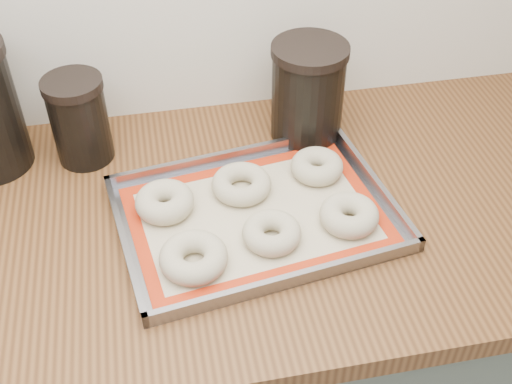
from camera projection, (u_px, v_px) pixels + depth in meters
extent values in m
cube|color=#586357|center=(195.00, 370.00, 1.41)|extent=(3.00, 0.65, 0.86)
cube|color=brown|center=(178.00, 225.00, 1.11)|extent=(3.06, 0.68, 0.04)
cube|color=gray|center=(256.00, 217.00, 1.10)|extent=(0.50, 0.39, 0.00)
cube|color=gray|center=(228.00, 157.00, 1.20)|extent=(0.46, 0.08, 0.02)
cube|color=gray|center=(291.00, 280.00, 0.98)|extent=(0.46, 0.08, 0.02)
cube|color=gray|center=(124.00, 244.00, 1.03)|extent=(0.06, 0.33, 0.02)
cube|color=gray|center=(375.00, 183.00, 1.14)|extent=(0.06, 0.33, 0.02)
cube|color=#C6B793|center=(256.00, 216.00, 1.10)|extent=(0.46, 0.35, 0.00)
cube|color=#B8280C|center=(232.00, 168.00, 1.19)|extent=(0.42, 0.08, 0.00)
cube|color=#B8280C|center=(284.00, 272.00, 1.00)|extent=(0.42, 0.08, 0.00)
cube|color=#B8280C|center=(141.00, 244.00, 1.04)|extent=(0.06, 0.25, 0.00)
cube|color=#B8280C|center=(361.00, 190.00, 1.14)|extent=(0.06, 0.25, 0.00)
torus|color=#BCB091|center=(194.00, 257.00, 1.00)|extent=(0.14, 0.14, 0.04)
torus|color=#BCB091|center=(272.00, 233.00, 1.04)|extent=(0.12, 0.12, 0.04)
torus|color=#BCB091|center=(349.00, 215.00, 1.07)|extent=(0.11, 0.11, 0.04)
torus|color=#BCB091|center=(165.00, 202.00, 1.09)|extent=(0.10, 0.10, 0.04)
torus|color=#BCB091|center=(241.00, 184.00, 1.13)|extent=(0.13, 0.13, 0.03)
torus|color=#BCB091|center=(317.00, 166.00, 1.17)|extent=(0.13, 0.13, 0.04)
cylinder|color=black|center=(80.00, 124.00, 1.18)|extent=(0.10, 0.10, 0.15)
cylinder|color=black|center=(71.00, 84.00, 1.12)|extent=(0.11, 0.11, 0.02)
cylinder|color=black|center=(307.00, 96.00, 1.22)|extent=(0.14, 0.14, 0.18)
cylinder|color=black|center=(310.00, 50.00, 1.16)|extent=(0.14, 0.14, 0.02)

